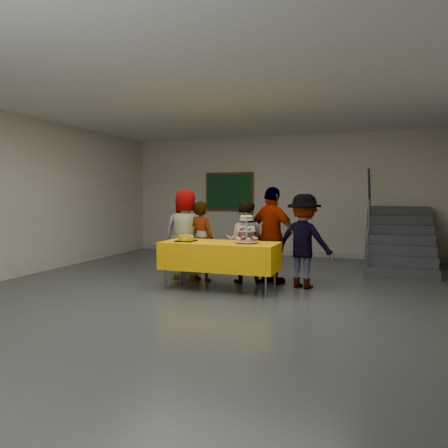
{
  "coord_description": "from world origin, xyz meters",
  "views": [
    {
      "loc": [
        2.31,
        -5.8,
        1.55
      ],
      "look_at": [
        -0.11,
        0.96,
        1.05
      ],
      "focal_mm": 35.0,
      "sensor_mm": 36.0,
      "label": 1
    }
  ],
  "objects_px": {
    "cupcake_stand": "(247,232)",
    "bear_cake": "(186,238)",
    "staircase": "(398,244)",
    "noticeboard": "(229,192)",
    "schoolchild_e": "(304,241)",
    "bake_table": "(220,255)",
    "schoolchild_b": "(202,241)",
    "schoolchild_c": "(245,242)",
    "schoolchild_a": "(186,234)",
    "schoolchild_d": "(272,236)"
  },
  "relations": [
    {
      "from": "cupcake_stand",
      "to": "bear_cake",
      "type": "relative_size",
      "value": 1.24
    },
    {
      "from": "staircase",
      "to": "noticeboard",
      "type": "bearing_deg",
      "value": 168.47
    },
    {
      "from": "staircase",
      "to": "schoolchild_e",
      "type": "bearing_deg",
      "value": -119.1
    },
    {
      "from": "bake_table",
      "to": "bear_cake",
      "type": "xyz_separation_m",
      "value": [
        -0.56,
        -0.08,
        0.27
      ]
    },
    {
      "from": "bear_cake",
      "to": "schoolchild_b",
      "type": "distance_m",
      "value": 0.65
    },
    {
      "from": "cupcake_stand",
      "to": "staircase",
      "type": "bearing_deg",
      "value": 55.06
    },
    {
      "from": "bake_table",
      "to": "bear_cake",
      "type": "distance_m",
      "value": 0.63
    },
    {
      "from": "schoolchild_c",
      "to": "staircase",
      "type": "xyz_separation_m",
      "value": [
        2.59,
        2.72,
        -0.22
      ]
    },
    {
      "from": "schoolchild_c",
      "to": "schoolchild_e",
      "type": "bearing_deg",
      "value": 165.33
    },
    {
      "from": "bear_cake",
      "to": "schoolchild_b",
      "type": "height_order",
      "value": "schoolchild_b"
    },
    {
      "from": "schoolchild_a",
      "to": "schoolchild_d",
      "type": "xyz_separation_m",
      "value": [
        1.61,
        0.03,
        0.02
      ]
    },
    {
      "from": "cupcake_stand",
      "to": "bake_table",
      "type": "bearing_deg",
      "value": 178.87
    },
    {
      "from": "schoolchild_d",
      "to": "noticeboard",
      "type": "bearing_deg",
      "value": -36.4
    },
    {
      "from": "schoolchild_e",
      "to": "noticeboard",
      "type": "bearing_deg",
      "value": -40.01
    },
    {
      "from": "schoolchild_a",
      "to": "schoolchild_d",
      "type": "relative_size",
      "value": 0.98
    },
    {
      "from": "cupcake_stand",
      "to": "schoolchild_a",
      "type": "xyz_separation_m",
      "value": [
        -1.36,
        0.67,
        -0.13
      ]
    },
    {
      "from": "cupcake_stand",
      "to": "schoolchild_b",
      "type": "bearing_deg",
      "value": 150.38
    },
    {
      "from": "schoolchild_a",
      "to": "schoolchild_b",
      "type": "height_order",
      "value": "schoolchild_a"
    },
    {
      "from": "bear_cake",
      "to": "staircase",
      "type": "xyz_separation_m",
      "value": [
        3.37,
        3.45,
        -0.34
      ]
    },
    {
      "from": "schoolchild_a",
      "to": "schoolchild_c",
      "type": "xyz_separation_m",
      "value": [
        1.13,
        -0.01,
        -0.1
      ]
    },
    {
      "from": "cupcake_stand",
      "to": "schoolchild_d",
      "type": "distance_m",
      "value": 0.75
    },
    {
      "from": "schoolchild_a",
      "to": "schoolchild_b",
      "type": "relative_size",
      "value": 1.15
    },
    {
      "from": "bake_table",
      "to": "schoolchild_d",
      "type": "xyz_separation_m",
      "value": [
        0.7,
        0.69,
        0.28
      ]
    },
    {
      "from": "cupcake_stand",
      "to": "schoolchild_e",
      "type": "distance_m",
      "value": 1.01
    },
    {
      "from": "bake_table",
      "to": "cupcake_stand",
      "type": "relative_size",
      "value": 4.22
    },
    {
      "from": "staircase",
      "to": "noticeboard",
      "type": "height_order",
      "value": "noticeboard"
    },
    {
      "from": "schoolchild_a",
      "to": "schoolchild_c",
      "type": "distance_m",
      "value": 1.13
    },
    {
      "from": "schoolchild_e",
      "to": "noticeboard",
      "type": "height_order",
      "value": "noticeboard"
    },
    {
      "from": "cupcake_stand",
      "to": "schoolchild_e",
      "type": "xyz_separation_m",
      "value": [
        0.81,
        0.59,
        -0.17
      ]
    },
    {
      "from": "schoolchild_a",
      "to": "schoolchild_b",
      "type": "xyz_separation_m",
      "value": [
        0.36,
        -0.1,
        -0.11
      ]
    },
    {
      "from": "schoolchild_c",
      "to": "schoolchild_b",
      "type": "bearing_deg",
      "value": -4.11
    },
    {
      "from": "cupcake_stand",
      "to": "noticeboard",
      "type": "relative_size",
      "value": 0.34
    },
    {
      "from": "bake_table",
      "to": "schoolchild_c",
      "type": "xyz_separation_m",
      "value": [
        0.22,
        0.65,
        0.16
      ]
    },
    {
      "from": "bake_table",
      "to": "staircase",
      "type": "relative_size",
      "value": 0.78
    },
    {
      "from": "bake_table",
      "to": "cupcake_stand",
      "type": "height_order",
      "value": "cupcake_stand"
    },
    {
      "from": "noticeboard",
      "to": "schoolchild_b",
      "type": "bearing_deg",
      "value": -78.57
    },
    {
      "from": "bear_cake",
      "to": "bake_table",
      "type": "bearing_deg",
      "value": 8.15
    },
    {
      "from": "bear_cake",
      "to": "noticeboard",
      "type": "distance_m",
      "value": 4.41
    },
    {
      "from": "noticeboard",
      "to": "bear_cake",
      "type": "bearing_deg",
      "value": -80.36
    },
    {
      "from": "schoolchild_a",
      "to": "schoolchild_e",
      "type": "bearing_deg",
      "value": 164.43
    },
    {
      "from": "schoolchild_b",
      "to": "staircase",
      "type": "distance_m",
      "value": 4.38
    },
    {
      "from": "schoolchild_b",
      "to": "schoolchild_e",
      "type": "bearing_deg",
      "value": -163.1
    },
    {
      "from": "schoolchild_b",
      "to": "schoolchild_d",
      "type": "xyz_separation_m",
      "value": [
        1.25,
        0.13,
        0.13
      ]
    },
    {
      "from": "schoolchild_d",
      "to": "noticeboard",
      "type": "distance_m",
      "value": 4.1
    },
    {
      "from": "bake_table",
      "to": "noticeboard",
      "type": "relative_size",
      "value": 1.45
    },
    {
      "from": "schoolchild_b",
      "to": "staircase",
      "type": "relative_size",
      "value": 0.59
    },
    {
      "from": "schoolchild_e",
      "to": "staircase",
      "type": "xyz_separation_m",
      "value": [
        1.55,
        2.79,
        -0.29
      ]
    },
    {
      "from": "schoolchild_a",
      "to": "schoolchild_c",
      "type": "height_order",
      "value": "schoolchild_a"
    },
    {
      "from": "bake_table",
      "to": "staircase",
      "type": "xyz_separation_m",
      "value": [
        2.81,
        3.37,
        -0.07
      ]
    },
    {
      "from": "staircase",
      "to": "noticeboard",
      "type": "xyz_separation_m",
      "value": [
        -4.1,
        0.84,
        1.11
      ]
    }
  ]
}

